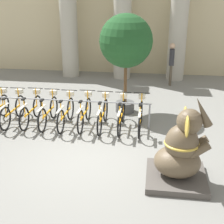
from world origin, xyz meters
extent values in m
plane|color=slate|center=(0.00, 0.00, 0.00)|extent=(60.00, 60.00, 0.00)
cube|color=#C6B78E|center=(0.00, 8.60, 3.00)|extent=(20.00, 0.20, 6.00)
cylinder|color=#ADA899|center=(-2.43, 7.60, 2.50)|extent=(0.78, 0.78, 5.00)
cylinder|color=#ADA899|center=(0.00, 7.60, 2.50)|extent=(0.78, 0.78, 5.00)
cylinder|color=#ADA899|center=(2.43, 7.60, 2.50)|extent=(0.78, 0.78, 5.00)
cylinder|color=gray|center=(1.42, 1.95, 0.38)|extent=(0.05, 0.05, 0.75)
cylinder|color=gray|center=(-1.03, 1.95, 0.75)|extent=(5.00, 0.04, 0.04)
torus|color=black|center=(-3.24, 2.31, 0.35)|extent=(0.05, 0.71, 0.71)
cylinder|color=orange|center=(-3.24, 2.27, 0.66)|extent=(0.03, 0.03, 0.62)
cylinder|color=black|center=(-3.24, 2.27, 0.97)|extent=(0.48, 0.03, 0.03)
cube|color=silver|center=(-3.24, 2.37, 0.83)|extent=(0.20, 0.16, 0.14)
torus|color=black|center=(-2.69, 2.31, 0.35)|extent=(0.05, 0.71, 0.71)
torus|color=black|center=(-2.69, 1.25, 0.35)|extent=(0.05, 0.71, 0.71)
cube|color=orange|center=(-2.69, 1.78, 0.40)|extent=(0.04, 0.96, 0.04)
cube|color=silver|center=(-2.69, 1.25, 0.72)|extent=(0.06, 0.59, 0.03)
cylinder|color=orange|center=(-2.69, 1.35, 0.63)|extent=(0.03, 0.03, 0.55)
cube|color=black|center=(-2.69, 1.35, 0.93)|extent=(0.08, 0.18, 0.04)
cylinder|color=orange|center=(-2.69, 2.27, 0.66)|extent=(0.03, 0.03, 0.62)
cylinder|color=black|center=(-2.69, 2.27, 0.97)|extent=(0.48, 0.03, 0.03)
cube|color=silver|center=(-2.69, 2.37, 0.83)|extent=(0.20, 0.16, 0.14)
torus|color=black|center=(-2.13, 2.37, 0.35)|extent=(0.05, 0.71, 0.71)
torus|color=black|center=(-2.13, 1.31, 0.35)|extent=(0.05, 0.71, 0.71)
cube|color=orange|center=(-2.13, 1.84, 0.40)|extent=(0.04, 0.96, 0.04)
cube|color=silver|center=(-2.13, 1.31, 0.72)|extent=(0.06, 0.59, 0.03)
cylinder|color=orange|center=(-2.13, 1.41, 0.63)|extent=(0.03, 0.03, 0.55)
cube|color=black|center=(-2.13, 1.41, 0.93)|extent=(0.08, 0.18, 0.04)
cylinder|color=orange|center=(-2.13, 2.33, 0.66)|extent=(0.03, 0.03, 0.62)
cylinder|color=black|center=(-2.13, 2.33, 0.97)|extent=(0.48, 0.03, 0.03)
cube|color=silver|center=(-2.13, 2.43, 0.83)|extent=(0.20, 0.16, 0.14)
torus|color=black|center=(-1.58, 2.34, 0.35)|extent=(0.05, 0.71, 0.71)
torus|color=black|center=(-1.58, 1.28, 0.35)|extent=(0.05, 0.71, 0.71)
cube|color=orange|center=(-1.58, 1.81, 0.40)|extent=(0.04, 0.96, 0.04)
cube|color=silver|center=(-1.58, 1.28, 0.72)|extent=(0.06, 0.59, 0.03)
cylinder|color=orange|center=(-1.58, 1.38, 0.63)|extent=(0.03, 0.03, 0.55)
cube|color=black|center=(-1.58, 1.38, 0.93)|extent=(0.08, 0.18, 0.04)
cylinder|color=orange|center=(-1.58, 2.30, 0.66)|extent=(0.03, 0.03, 0.62)
cylinder|color=black|center=(-1.58, 2.30, 0.97)|extent=(0.48, 0.03, 0.03)
cube|color=silver|center=(-1.58, 2.40, 0.83)|extent=(0.20, 0.16, 0.14)
torus|color=black|center=(-1.03, 2.30, 0.35)|extent=(0.05, 0.71, 0.71)
torus|color=black|center=(-1.03, 1.24, 0.35)|extent=(0.05, 0.71, 0.71)
cube|color=orange|center=(-1.03, 1.77, 0.40)|extent=(0.04, 0.96, 0.04)
cube|color=silver|center=(-1.03, 1.24, 0.72)|extent=(0.06, 0.59, 0.03)
cylinder|color=orange|center=(-1.03, 1.34, 0.63)|extent=(0.03, 0.03, 0.55)
cube|color=black|center=(-1.03, 1.34, 0.93)|extent=(0.08, 0.18, 0.04)
cylinder|color=orange|center=(-1.03, 2.26, 0.66)|extent=(0.03, 0.03, 0.62)
cylinder|color=black|center=(-1.03, 2.26, 0.97)|extent=(0.48, 0.03, 0.03)
cube|color=silver|center=(-1.03, 2.36, 0.83)|extent=(0.20, 0.16, 0.14)
torus|color=black|center=(-0.48, 2.37, 0.35)|extent=(0.05, 0.71, 0.71)
torus|color=black|center=(-0.48, 1.31, 0.35)|extent=(0.05, 0.71, 0.71)
cube|color=orange|center=(-0.48, 1.84, 0.40)|extent=(0.04, 0.96, 0.04)
cube|color=silver|center=(-0.48, 1.31, 0.72)|extent=(0.06, 0.59, 0.03)
cylinder|color=orange|center=(-0.48, 1.41, 0.63)|extent=(0.03, 0.03, 0.55)
cube|color=black|center=(-0.48, 1.41, 0.93)|extent=(0.08, 0.18, 0.04)
cylinder|color=orange|center=(-0.48, 2.33, 0.66)|extent=(0.03, 0.03, 0.62)
cylinder|color=black|center=(-0.48, 2.33, 0.97)|extent=(0.48, 0.03, 0.03)
cube|color=silver|center=(-0.48, 2.43, 0.83)|extent=(0.20, 0.16, 0.14)
torus|color=black|center=(0.07, 2.32, 0.35)|extent=(0.05, 0.71, 0.71)
torus|color=black|center=(0.07, 1.26, 0.35)|extent=(0.05, 0.71, 0.71)
cube|color=orange|center=(0.07, 1.79, 0.40)|extent=(0.04, 0.96, 0.04)
cube|color=silver|center=(0.07, 1.26, 0.72)|extent=(0.06, 0.59, 0.03)
cylinder|color=orange|center=(0.07, 1.36, 0.63)|extent=(0.03, 0.03, 0.55)
cube|color=black|center=(0.07, 1.36, 0.93)|extent=(0.08, 0.18, 0.04)
cylinder|color=orange|center=(0.07, 2.28, 0.66)|extent=(0.03, 0.03, 0.62)
cylinder|color=black|center=(0.07, 2.28, 0.97)|extent=(0.48, 0.03, 0.03)
cube|color=silver|center=(0.07, 2.38, 0.83)|extent=(0.20, 0.16, 0.14)
torus|color=black|center=(0.62, 2.31, 0.35)|extent=(0.05, 0.71, 0.71)
torus|color=black|center=(0.62, 1.25, 0.35)|extent=(0.05, 0.71, 0.71)
cube|color=orange|center=(0.62, 1.78, 0.40)|extent=(0.04, 0.96, 0.04)
cube|color=silver|center=(0.62, 1.25, 0.72)|extent=(0.06, 0.59, 0.03)
cylinder|color=orange|center=(0.62, 1.35, 0.63)|extent=(0.03, 0.03, 0.55)
cube|color=black|center=(0.62, 1.35, 0.93)|extent=(0.08, 0.18, 0.04)
cylinder|color=orange|center=(0.62, 2.27, 0.66)|extent=(0.03, 0.03, 0.62)
cylinder|color=black|center=(0.62, 2.27, 0.97)|extent=(0.48, 0.03, 0.03)
cube|color=silver|center=(0.62, 2.37, 0.83)|extent=(0.20, 0.16, 0.14)
torus|color=black|center=(1.17, 2.32, 0.35)|extent=(0.05, 0.71, 0.71)
torus|color=black|center=(1.17, 1.26, 0.35)|extent=(0.05, 0.71, 0.71)
cube|color=orange|center=(1.17, 1.79, 0.40)|extent=(0.04, 0.96, 0.04)
cube|color=silver|center=(1.17, 1.26, 0.72)|extent=(0.06, 0.59, 0.03)
cylinder|color=orange|center=(1.17, 1.36, 0.63)|extent=(0.03, 0.03, 0.55)
cube|color=black|center=(1.17, 1.36, 0.93)|extent=(0.08, 0.18, 0.04)
cylinder|color=orange|center=(1.17, 2.28, 0.66)|extent=(0.03, 0.03, 0.62)
cylinder|color=black|center=(1.17, 2.28, 0.97)|extent=(0.48, 0.03, 0.03)
cube|color=silver|center=(1.17, 2.38, 0.83)|extent=(0.20, 0.16, 0.14)
cube|color=#4C4742|center=(2.06, -0.69, 0.07)|extent=(1.26, 1.26, 0.14)
ellipsoid|color=brown|center=(2.06, -0.69, 0.45)|extent=(0.97, 0.86, 0.63)
ellipsoid|color=brown|center=(2.12, -0.69, 0.88)|extent=(0.69, 0.63, 0.80)
sphere|color=brown|center=(2.23, -0.69, 1.37)|extent=(0.52, 0.52, 0.52)
ellipsoid|color=gold|center=(2.16, -0.44, 1.37)|extent=(0.08, 0.37, 0.44)
ellipsoid|color=gold|center=(2.16, -0.95, 1.37)|extent=(0.08, 0.37, 0.44)
cone|color=brown|center=(2.46, -0.69, 1.59)|extent=(0.44, 0.18, 0.65)
cylinder|color=brown|center=(2.43, -0.55, 0.80)|extent=(0.51, 0.17, 0.46)
cylinder|color=brown|center=(2.43, -0.84, 0.80)|extent=(0.51, 0.17, 0.46)
torus|color=gold|center=(2.12, -0.69, 0.88)|extent=(0.71, 0.71, 0.05)
cylinder|color=brown|center=(2.19, 6.71, 0.44)|extent=(0.11, 0.11, 0.87)
cylinder|color=brown|center=(2.19, 6.54, 0.44)|extent=(0.11, 0.11, 0.87)
cube|color=#333338|center=(2.19, 6.62, 1.20)|extent=(0.20, 0.32, 0.66)
sphere|color=tan|center=(2.19, 6.62, 1.67)|extent=(0.24, 0.24, 0.24)
cylinder|color=#333338|center=(2.19, 6.82, 1.23)|extent=(0.07, 0.07, 0.59)
cylinder|color=#333338|center=(2.19, 6.42, 1.23)|extent=(0.07, 0.07, 0.59)
cylinder|color=#4C4C4C|center=(0.58, 3.21, 0.17)|extent=(0.62, 0.62, 0.34)
cylinder|color=brown|center=(0.58, 3.21, 1.01)|extent=(0.10, 0.10, 1.34)
sphere|color=#1E4C23|center=(0.58, 3.21, 2.34)|extent=(1.66, 1.66, 1.66)
camera|label=1|loc=(1.49, -6.51, 3.78)|focal=50.00mm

